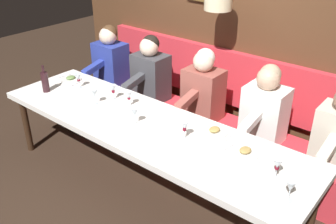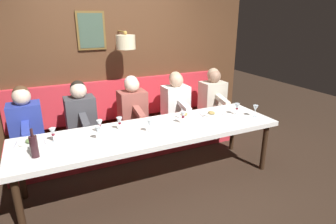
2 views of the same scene
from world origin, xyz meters
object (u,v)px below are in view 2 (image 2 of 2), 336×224
(wine_glass_3, at_px, (53,132))
(diner_nearest, at_px, (213,93))
(dining_table, at_px, (153,134))
(wine_glass_0, at_px, (255,109))
(wine_glass_2, at_px, (98,130))
(wine_bottle, at_px, (34,146))
(wine_glass_1, at_px, (237,107))
(diner_middle, at_px, (132,104))
(diner_near, at_px, (176,98))
(wine_glass_4, at_px, (100,124))
(diner_farthest, at_px, (25,118))
(diner_far, at_px, (80,111))
(wine_glass_5, at_px, (183,115))
(wine_glass_6, at_px, (119,121))
(wine_glass_7, at_px, (150,123))

(wine_glass_3, bearing_deg, diner_nearest, -74.10)
(dining_table, height_order, wine_glass_0, wine_glass_0)
(wine_glass_2, relative_size, wine_bottle, 0.55)
(diner_nearest, height_order, wine_glass_1, diner_nearest)
(wine_glass_0, xyz_separation_m, wine_glass_1, (0.18, 0.18, -0.00))
(diner_middle, bearing_deg, wine_glass_2, 142.03)
(wine_bottle, bearing_deg, diner_nearest, -69.66)
(diner_near, distance_m, wine_bottle, 2.32)
(wine_glass_2, height_order, wine_glass_4, same)
(diner_farthest, distance_m, wine_glass_2, 1.17)
(diner_far, distance_m, wine_glass_4, 0.72)
(wine_glass_5, bearing_deg, diner_nearest, -50.30)
(diner_farthest, xyz_separation_m, wine_glass_2, (-0.90, -0.74, 0.04))
(diner_nearest, relative_size, wine_glass_3, 4.82)
(diner_farthest, xyz_separation_m, wine_glass_1, (-0.87, -2.69, 0.04))
(dining_table, xyz_separation_m, diner_middle, (0.88, -0.04, 0.13))
(wine_glass_0, distance_m, wine_glass_3, 2.60)
(diner_near, height_order, diner_farthest, same)
(diner_nearest, height_order, diner_near, same)
(diner_nearest, relative_size, wine_glass_6, 4.82)
(diner_middle, xyz_separation_m, wine_glass_5, (-0.86, -0.40, 0.04))
(diner_far, relative_size, wine_glass_5, 4.82)
(dining_table, relative_size, wine_glass_7, 19.75)
(wine_glass_0, relative_size, wine_glass_6, 1.00)
(diner_farthest, xyz_separation_m, wine_glass_6, (-0.72, -1.04, 0.04))
(dining_table, distance_m, wine_glass_4, 0.65)
(diner_nearest, xyz_separation_m, wine_glass_3, (-0.74, 2.59, 0.04))
(diner_farthest, distance_m, wine_glass_4, 1.07)
(wine_glass_5, xyz_separation_m, wine_glass_6, (0.14, 0.80, 0.00))
(wine_glass_5, relative_size, wine_bottle, 0.55)
(diner_middle, height_order, wine_bottle, diner_middle)
(diner_far, relative_size, wine_glass_6, 4.82)
(wine_glass_2, xyz_separation_m, wine_glass_3, (0.16, 0.46, -0.00))
(wine_glass_3, height_order, wine_glass_4, same)
(diner_near, bearing_deg, wine_glass_4, 117.37)
(wine_glass_2, xyz_separation_m, wine_glass_6, (0.18, -0.30, -0.00))
(wine_glass_2, relative_size, wine_glass_4, 1.00)
(diner_nearest, distance_m, wine_glass_4, 2.19)
(diner_near, bearing_deg, wine_glass_2, 122.25)
(diner_nearest, height_order, wine_glass_0, diner_nearest)
(diner_farthest, height_order, wine_glass_5, diner_farthest)
(wine_glass_3, distance_m, wine_glass_7, 1.08)
(dining_table, distance_m, wine_glass_0, 1.48)
(wine_glass_1, height_order, wine_bottle, wine_bottle)
(diner_middle, relative_size, wine_glass_3, 4.82)
(diner_farthest, bearing_deg, diner_far, -90.00)
(diner_far, bearing_deg, wine_glass_1, -113.51)
(diner_near, bearing_deg, wine_glass_1, -149.07)
(wine_glass_2, distance_m, wine_glass_3, 0.49)
(diner_far, height_order, wine_glass_2, diner_far)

